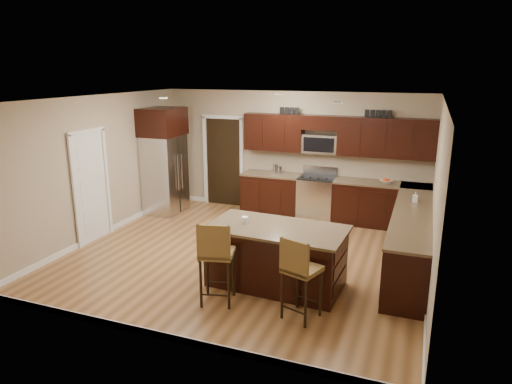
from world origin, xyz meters
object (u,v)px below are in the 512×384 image
at_px(range, 317,197).
at_px(stool_left, 216,254).
at_px(island, 276,258).
at_px(refrigerator, 164,160).
at_px(stool_right, 299,269).

distance_m(range, stool_left, 4.20).
relative_size(island, refrigerator, 0.89).
height_order(island, refrigerator, refrigerator).
bearing_deg(island, refrigerator, 146.57).
bearing_deg(stool_right, range, 118.62).
relative_size(stool_left, stool_right, 1.06).
height_order(range, island, range).
relative_size(stool_left, refrigerator, 0.51).
bearing_deg(range, island, -87.08).
height_order(stool_left, refrigerator, refrigerator).
bearing_deg(stool_left, island, 42.08).
xyz_separation_m(stool_left, refrigerator, (-2.89, 3.42, 0.46)).
xyz_separation_m(stool_right, refrigerator, (-4.05, 3.41, 0.50)).
xyz_separation_m(range, refrigerator, (-3.30, -0.76, 0.74)).
bearing_deg(refrigerator, stool_left, -49.78).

